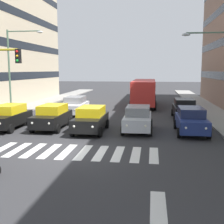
% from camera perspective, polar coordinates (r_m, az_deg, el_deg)
% --- Properties ---
extents(ground_plane, '(180.00, 180.00, 0.00)m').
position_cam_1_polar(ground_plane, '(15.25, -7.30, -7.81)').
color(ground_plane, '#2D2D30').
extents(crosswalk_markings, '(8.55, 2.80, 0.01)m').
position_cam_1_polar(crosswalk_markings, '(15.24, -7.30, -7.80)').
color(crosswalk_markings, silver).
rests_on(crosswalk_markings, ground_plane).
extents(lane_arrow_0, '(0.50, 2.20, 0.01)m').
position_cam_1_polar(lane_arrow_0, '(9.60, 9.10, -17.85)').
color(lane_arrow_0, silver).
rests_on(lane_arrow_0, ground_plane).
extents(car_0, '(2.02, 4.44, 1.72)m').
position_cam_1_polar(car_0, '(19.99, 15.32, -1.58)').
color(car_0, navy).
rests_on(car_0, ground_plane).
extents(car_1, '(2.02, 4.44, 1.72)m').
position_cam_1_polar(car_1, '(20.06, 5.12, -1.27)').
color(car_1, '#B2B7BC').
rests_on(car_1, ground_plane).
extents(car_2, '(2.02, 4.44, 1.72)m').
position_cam_1_polar(car_2, '(19.77, -4.18, -1.40)').
color(car_2, black).
rests_on(car_2, ground_plane).
extents(car_3, '(2.02, 4.44, 1.72)m').
position_cam_1_polar(car_3, '(21.26, -11.71, -0.87)').
color(car_3, black).
rests_on(car_3, ground_plane).
extents(car_4, '(2.02, 4.44, 1.72)m').
position_cam_1_polar(car_4, '(22.10, -19.72, -0.84)').
color(car_4, black).
rests_on(car_4, ground_plane).
extents(car_row2_0, '(2.02, 4.44, 1.72)m').
position_cam_1_polar(car_row2_0, '(27.39, -7.31, 1.27)').
color(car_row2_0, silver).
rests_on(car_row2_0, ground_plane).
extents(car_row2_1, '(2.02, 4.44, 1.72)m').
position_cam_1_polar(car_row2_1, '(25.78, 14.07, 0.65)').
color(car_row2_1, black).
rests_on(car_row2_1, ground_plane).
extents(bus_behind_traffic, '(2.78, 10.50, 3.00)m').
position_cam_1_polar(bus_behind_traffic, '(34.06, 6.35, 4.31)').
color(bus_behind_traffic, red).
rests_on(bus_behind_traffic, ground_plane).
extents(street_lamp_left, '(3.26, 0.28, 6.61)m').
position_cam_1_polar(street_lamp_left, '(20.47, 20.69, 7.94)').
color(street_lamp_left, '#4C6B56').
rests_on(street_lamp_left, sidewalk_left).
extents(street_lamp_right, '(3.37, 0.28, 7.58)m').
position_cam_1_polar(street_lamp_right, '(27.70, -18.64, 9.11)').
color(street_lamp_right, '#4C6B56').
rests_on(street_lamp_right, sidewalk_right).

